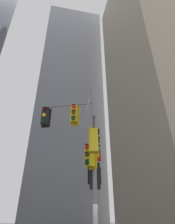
# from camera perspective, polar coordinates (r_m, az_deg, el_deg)

# --- Properties ---
(building_tower_right) EXTENTS (14.76, 14.76, 43.73)m
(building_tower_right) POSITION_cam_1_polar(r_m,az_deg,el_deg) (31.89, 23.11, 11.78)
(building_tower_right) COLOR tan
(building_tower_right) RESTS_ON ground
(building_mid_block) EXTENTS (12.76, 12.76, 48.85)m
(building_mid_block) POSITION_cam_1_polar(r_m,az_deg,el_deg) (41.72, -5.98, 3.18)
(building_mid_block) COLOR #9399A3
(building_mid_block) RESTS_ON ground
(signal_pole_assembly) EXTENTS (3.11, 3.46, 8.39)m
(signal_pole_assembly) POSITION_cam_1_polar(r_m,az_deg,el_deg) (8.79, -1.00, -10.52)
(signal_pole_assembly) COLOR gray
(signal_pole_assembly) RESTS_ON ground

